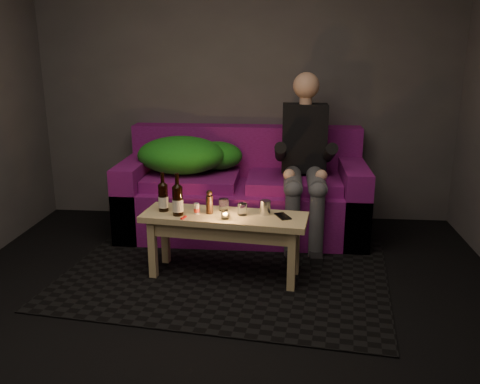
{
  "coord_description": "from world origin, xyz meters",
  "views": [
    {
      "loc": [
        0.38,
        -2.65,
        1.66
      ],
      "look_at": [
        0.02,
        1.44,
        0.48
      ],
      "focal_mm": 38.0,
      "sensor_mm": 36.0,
      "label": 1
    }
  ],
  "objects_px": {
    "coffee_table": "(224,226)",
    "steel_cup": "(265,207)",
    "beer_bottle_a": "(163,197)",
    "sofa": "(243,195)",
    "beer_bottle_b": "(178,200)",
    "person": "(305,156)"
  },
  "relations": [
    {
      "from": "coffee_table",
      "to": "steel_cup",
      "type": "distance_m",
      "value": 0.33
    },
    {
      "from": "coffee_table",
      "to": "beer_bottle_a",
      "type": "bearing_deg",
      "value": 174.61
    },
    {
      "from": "coffee_table",
      "to": "sofa",
      "type": "bearing_deg",
      "value": 86.78
    },
    {
      "from": "sofa",
      "to": "beer_bottle_a",
      "type": "xyz_separation_m",
      "value": [
        -0.51,
        -0.97,
        0.26
      ]
    },
    {
      "from": "beer_bottle_a",
      "to": "beer_bottle_b",
      "type": "xyz_separation_m",
      "value": [
        0.13,
        -0.09,
        0.01
      ]
    },
    {
      "from": "coffee_table",
      "to": "beer_bottle_b",
      "type": "distance_m",
      "value": 0.39
    },
    {
      "from": "beer_bottle_a",
      "to": "steel_cup",
      "type": "bearing_deg",
      "value": -1.12
    },
    {
      "from": "sofa",
      "to": "steel_cup",
      "type": "bearing_deg",
      "value": -76.41
    },
    {
      "from": "person",
      "to": "steel_cup",
      "type": "distance_m",
      "value": 0.89
    },
    {
      "from": "sofa",
      "to": "person",
      "type": "height_order",
      "value": "person"
    },
    {
      "from": "coffee_table",
      "to": "steel_cup",
      "type": "bearing_deg",
      "value": 5.48
    },
    {
      "from": "beer_bottle_b",
      "to": "steel_cup",
      "type": "height_order",
      "value": "beer_bottle_b"
    },
    {
      "from": "person",
      "to": "beer_bottle_a",
      "type": "relative_size",
      "value": 4.95
    },
    {
      "from": "sofa",
      "to": "person",
      "type": "xyz_separation_m",
      "value": [
        0.54,
        -0.18,
        0.41
      ]
    },
    {
      "from": "person",
      "to": "steel_cup",
      "type": "height_order",
      "value": "person"
    },
    {
      "from": "sofa",
      "to": "beer_bottle_b",
      "type": "bearing_deg",
      "value": -110.1
    },
    {
      "from": "sofa",
      "to": "beer_bottle_a",
      "type": "bearing_deg",
      "value": -117.87
    },
    {
      "from": "sofa",
      "to": "beer_bottle_a",
      "type": "distance_m",
      "value": 1.13
    },
    {
      "from": "beer_bottle_b",
      "to": "steel_cup",
      "type": "xyz_separation_m",
      "value": [
        0.63,
        0.07,
        -0.06
      ]
    },
    {
      "from": "person",
      "to": "steel_cup",
      "type": "relative_size",
      "value": 13.83
    },
    {
      "from": "coffee_table",
      "to": "beer_bottle_b",
      "type": "bearing_deg",
      "value": -172.34
    },
    {
      "from": "person",
      "to": "beer_bottle_a",
      "type": "distance_m",
      "value": 1.33
    }
  ]
}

